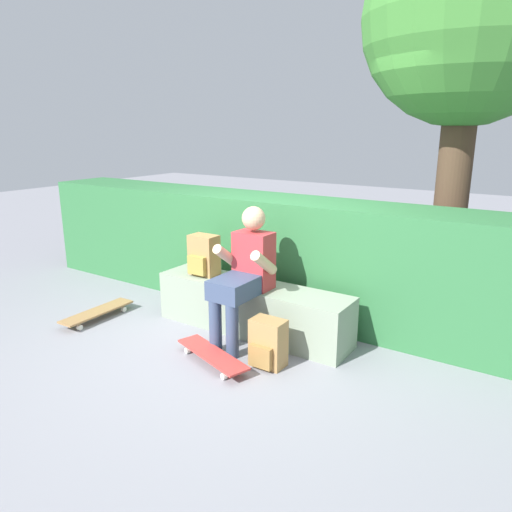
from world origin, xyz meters
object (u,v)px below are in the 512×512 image
skateboard_beside_bench (97,312)px  backpack_on_bench (203,256)px  bench_main (252,308)px  person_skater (244,271)px  backpack_on_ground (268,344)px  skateboard_near_person (212,355)px

skateboard_beside_bench → backpack_on_bench: backpack_on_bench is taller
bench_main → person_skater: size_ratio=1.59×
person_skater → backpack_on_ground: person_skater is taller
person_skater → skateboard_beside_bench: bearing=-165.3°
skateboard_near_person → backpack_on_ground: backpack_on_ground is taller
person_skater → skateboard_beside_bench: size_ratio=1.52×
bench_main → backpack_on_bench: bearing=-179.1°
bench_main → skateboard_near_person: 0.73m
bench_main → skateboard_near_person: bearing=-83.3°
bench_main → skateboard_beside_bench: 1.62m
skateboard_beside_bench → backpack_on_ground: (1.97, 0.13, 0.12)m
bench_main → skateboard_beside_bench: (-1.48, -0.62, -0.16)m
backpack_on_bench → backpack_on_ground: 1.25m
person_skater → backpack_on_bench: bearing=162.2°
person_skater → backpack_on_ground: size_ratio=3.07×
person_skater → bench_main: bearing=107.6°
person_skater → skateboard_near_person: bearing=-88.1°
skateboard_near_person → skateboard_beside_bench: bearing=176.7°
skateboard_near_person → skateboard_beside_bench: (-1.57, 0.09, 0.00)m
person_skater → backpack_on_bench: (-0.64, 0.20, -0.00)m
backpack_on_bench → backpack_on_ground: size_ratio=1.00×
backpack_on_bench → skateboard_beside_bench: bearing=-146.3°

